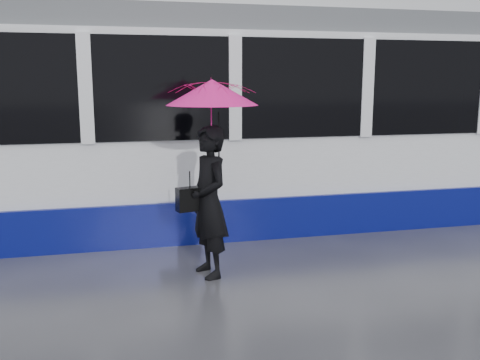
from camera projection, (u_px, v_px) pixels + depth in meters
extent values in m
plane|color=#2D2D32|center=(259.00, 270.00, 6.60)|extent=(90.00, 90.00, 0.00)
cube|color=#3F3D38|center=(228.00, 231.00, 8.30)|extent=(34.00, 0.07, 0.02)
cube|color=#3F3D38|center=(212.00, 210.00, 9.67)|extent=(34.00, 0.07, 0.02)
cube|color=white|center=(359.00, 126.00, 9.28)|extent=(24.00, 2.40, 2.95)
cube|color=navy|center=(357.00, 195.00, 9.50)|extent=(24.00, 2.56, 0.62)
cube|color=black|center=(361.00, 87.00, 9.16)|extent=(23.00, 2.48, 1.40)
cube|color=#55585C|center=(363.00, 28.00, 8.98)|extent=(23.60, 2.20, 0.35)
imported|color=black|center=(209.00, 202.00, 6.29)|extent=(0.58, 0.74, 1.80)
imported|color=#F41476|center=(212.00, 117.00, 6.12)|extent=(1.20, 1.21, 0.90)
cone|color=#F41476|center=(212.00, 92.00, 6.07)|extent=(1.29, 1.29, 0.29)
cylinder|color=black|center=(212.00, 77.00, 6.04)|extent=(0.01, 0.01, 0.07)
cylinder|color=black|center=(219.00, 146.00, 6.22)|extent=(0.02, 0.02, 0.79)
cube|color=black|center=(190.00, 199.00, 6.25)|extent=(0.35, 0.21, 0.28)
cylinder|color=black|center=(190.00, 180.00, 6.21)|extent=(0.01, 0.01, 0.18)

